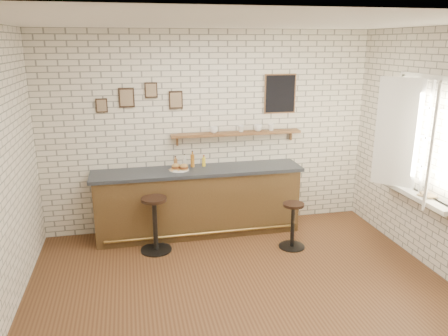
{
  "coord_description": "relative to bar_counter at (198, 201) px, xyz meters",
  "views": [
    {
      "loc": [
        -1.19,
        -4.41,
        2.81
      ],
      "look_at": [
        -0.02,
        0.9,
        1.24
      ],
      "focal_mm": 35.0,
      "sensor_mm": 36.0,
      "label": 1
    }
  ],
  "objects": [
    {
      "name": "shelf_cup_b",
      "position": [
        0.71,
        0.2,
        1.04
      ],
      "size": [
        0.12,
        0.12,
        0.09
      ],
      "primitive_type": "imported",
      "rotation": [
        0.0,
        0.0,
        1.37
      ],
      "color": "white",
      "rests_on": "wall_shelf"
    },
    {
      "name": "potato_chips",
      "position": [
        -0.29,
        -0.0,
        0.52
      ],
      "size": [
        0.26,
        0.18,
        0.0
      ],
      "color": "gold",
      "rests_on": "sandwich_plate"
    },
    {
      "name": "ground",
      "position": [
        0.24,
        -1.7,
        -0.51
      ],
      "size": [
        5.0,
        5.0,
        0.0
      ],
      "primitive_type": "plane",
      "color": "brown",
      "rests_on": "ground"
    },
    {
      "name": "bitters_bottle_amber",
      "position": [
        -0.06,
        0.14,
        0.6
      ],
      "size": [
        0.06,
        0.06,
        0.25
      ],
      "color": "#9F5F19",
      "rests_on": "bar_counter"
    },
    {
      "name": "bar_stool_right",
      "position": [
        1.21,
        -0.78,
        -0.15
      ],
      "size": [
        0.37,
        0.37,
        0.66
      ],
      "color": "black",
      "rests_on": "ground"
    },
    {
      "name": "bitters_bottle_brown",
      "position": [
        -0.31,
        0.14,
        0.58
      ],
      "size": [
        0.06,
        0.06,
        0.18
      ],
      "color": "brown",
      "rests_on": "bar_counter"
    },
    {
      "name": "shelf_cup_d",
      "position": [
        1.19,
        0.2,
        1.04
      ],
      "size": [
        0.11,
        0.11,
        0.1
      ],
      "primitive_type": "imported",
      "rotation": [
        0.0,
        0.0,
        -0.01
      ],
      "color": "white",
      "rests_on": "wall_shelf"
    },
    {
      "name": "window_sill",
      "position": [
        2.64,
        -1.4,
        0.39
      ],
      "size": [
        0.2,
        1.35,
        0.06
      ],
      "color": "white",
      "rests_on": "ground"
    },
    {
      "name": "sandwich_plate",
      "position": [
        -0.27,
        0.0,
        0.51
      ],
      "size": [
        0.28,
        0.28,
        0.01
      ],
      "primitive_type": "cylinder",
      "color": "white",
      "rests_on": "bar_counter"
    },
    {
      "name": "book_lower",
      "position": [
        2.62,
        -1.61,
        0.43
      ],
      "size": [
        0.22,
        0.25,
        0.02
      ],
      "primitive_type": "imported",
      "rotation": [
        0.0,
        0.0,
        0.46
      ],
      "color": "tan",
      "rests_on": "window_sill"
    },
    {
      "name": "bar_counter",
      "position": [
        0.0,
        0.0,
        0.0
      ],
      "size": [
        3.1,
        0.65,
        1.01
      ],
      "color": "#4F391D",
      "rests_on": "ground"
    },
    {
      "name": "bar_stool_left",
      "position": [
        -0.68,
        -0.47,
        -0.09
      ],
      "size": [
        0.43,
        0.43,
        0.78
      ],
      "color": "black",
      "rests_on": "ground"
    },
    {
      "name": "shelf_cup_c",
      "position": [
        0.97,
        0.2,
        1.05
      ],
      "size": [
        0.15,
        0.15,
        0.1
      ],
      "primitive_type": "imported",
      "rotation": [
        0.0,
        0.0,
        1.68
      ],
      "color": "white",
      "rests_on": "wall_shelf"
    },
    {
      "name": "shelf_cup_a",
      "position": [
        0.28,
        0.2,
        1.04
      ],
      "size": [
        0.14,
        0.14,
        0.1
      ],
      "primitive_type": "imported",
      "rotation": [
        0.0,
        0.0,
        0.1
      ],
      "color": "white",
      "rests_on": "wall_shelf"
    },
    {
      "name": "condiment_bottle_yellow",
      "position": [
        0.12,
        0.14,
        0.57
      ],
      "size": [
        0.05,
        0.05,
        0.17
      ],
      "color": "yellow",
      "rests_on": "bar_counter"
    },
    {
      "name": "casement_window",
      "position": [
        2.59,
        -1.4,
        1.14
      ],
      "size": [
        0.4,
        1.3,
        1.56
      ],
      "color": "white",
      "rests_on": "ground"
    },
    {
      "name": "bitters_bottle_white",
      "position": [
        -0.17,
        0.14,
        0.59
      ],
      "size": [
        0.05,
        0.05,
        0.2
      ],
      "color": "beige",
      "rests_on": "bar_counter"
    },
    {
      "name": "book_upper",
      "position": [
        2.62,
        -1.57,
        0.45
      ],
      "size": [
        0.21,
        0.25,
        0.02
      ],
      "primitive_type": "imported",
      "rotation": [
        0.0,
        0.0,
        -0.28
      ],
      "color": "tan",
      "rests_on": "book_lower"
    },
    {
      "name": "ciabatta_sandwich",
      "position": [
        -0.26,
        0.0,
        0.56
      ],
      "size": [
        0.27,
        0.19,
        0.08
      ],
      "color": "tan",
      "rests_on": "sandwich_plate"
    },
    {
      "name": "wall_shelf",
      "position": [
        0.64,
        0.2,
        0.97
      ],
      "size": [
        2.0,
        0.18,
        0.18
      ],
      "color": "brown",
      "rests_on": "ground"
    },
    {
      "name": "back_wall_decor",
      "position": [
        0.46,
        0.28,
        1.54
      ],
      "size": [
        2.96,
        0.02,
        0.56
      ],
      "color": "black",
      "rests_on": "ground"
    }
  ]
}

